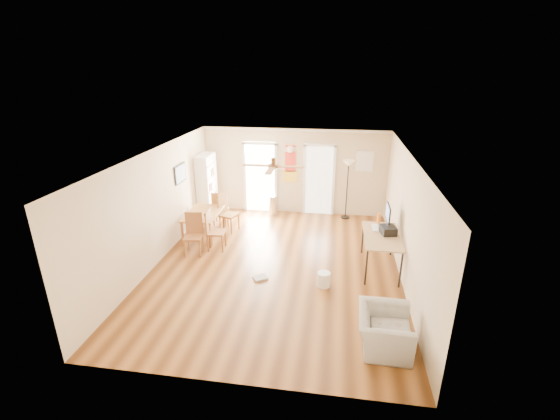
% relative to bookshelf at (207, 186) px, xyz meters
% --- Properties ---
extents(floor, '(7.00, 7.00, 0.00)m').
position_rel_bookshelf_xyz_m(floor, '(2.54, -2.80, -0.95)').
color(floor, brown).
rests_on(floor, ground).
extents(ceiling, '(5.50, 7.00, 0.00)m').
position_rel_bookshelf_xyz_m(ceiling, '(2.54, -2.80, 1.65)').
color(ceiling, silver).
rests_on(ceiling, floor).
extents(wall_back, '(5.50, 0.04, 2.60)m').
position_rel_bookshelf_xyz_m(wall_back, '(2.54, 0.70, 0.35)').
color(wall_back, beige).
rests_on(wall_back, floor).
extents(wall_front, '(5.50, 0.04, 2.60)m').
position_rel_bookshelf_xyz_m(wall_front, '(2.54, -6.30, 0.35)').
color(wall_front, beige).
rests_on(wall_front, floor).
extents(wall_left, '(0.04, 7.00, 2.60)m').
position_rel_bookshelf_xyz_m(wall_left, '(-0.21, -2.80, 0.35)').
color(wall_left, beige).
rests_on(wall_left, floor).
extents(wall_right, '(0.04, 7.00, 2.60)m').
position_rel_bookshelf_xyz_m(wall_right, '(5.29, -2.80, 0.35)').
color(wall_right, beige).
rests_on(wall_right, floor).
extents(crown_molding, '(5.50, 7.00, 0.08)m').
position_rel_bookshelf_xyz_m(crown_molding, '(2.54, -2.80, 1.61)').
color(crown_molding, white).
rests_on(crown_molding, wall_back).
extents(kitchen_doorway, '(0.90, 0.10, 2.10)m').
position_rel_bookshelf_xyz_m(kitchen_doorway, '(1.49, 0.69, 0.10)').
color(kitchen_doorway, white).
rests_on(kitchen_doorway, wall_back).
extents(bathroom_doorway, '(0.80, 0.10, 2.10)m').
position_rel_bookshelf_xyz_m(bathroom_doorway, '(3.29, 0.69, 0.10)').
color(bathroom_doorway, white).
rests_on(bathroom_doorway, wall_back).
extents(wall_decal, '(0.46, 0.03, 1.10)m').
position_rel_bookshelf_xyz_m(wall_decal, '(2.42, 0.68, 0.60)').
color(wall_decal, red).
rests_on(wall_decal, wall_back).
extents(ac_grille, '(0.50, 0.04, 0.60)m').
position_rel_bookshelf_xyz_m(ac_grille, '(4.59, 0.67, 0.75)').
color(ac_grille, white).
rests_on(ac_grille, wall_back).
extents(framed_poster, '(0.04, 0.66, 0.48)m').
position_rel_bookshelf_xyz_m(framed_poster, '(-0.18, -1.40, 0.75)').
color(framed_poster, black).
rests_on(framed_poster, wall_left).
extents(ceiling_fan, '(1.24, 1.24, 0.20)m').
position_rel_bookshelf_xyz_m(ceiling_fan, '(2.54, -3.10, 1.48)').
color(ceiling_fan, '#593819').
rests_on(ceiling_fan, ceiling).
extents(bookshelf, '(0.63, 0.93, 1.89)m').
position_rel_bookshelf_xyz_m(bookshelf, '(0.00, 0.00, 0.00)').
color(bookshelf, white).
rests_on(bookshelf, floor).
extents(dining_table, '(0.85, 1.40, 0.69)m').
position_rel_bookshelf_xyz_m(dining_table, '(0.39, -1.49, -0.60)').
color(dining_table, '#A87636').
rests_on(dining_table, floor).
extents(dining_chair_right_a, '(0.55, 0.55, 1.04)m').
position_rel_bookshelf_xyz_m(dining_chair_right_a, '(0.94, -0.99, -0.43)').
color(dining_chair_right_a, '#91602F').
rests_on(dining_chair_right_a, floor).
extents(dining_chair_right_b, '(0.45, 0.45, 1.02)m').
position_rel_bookshelf_xyz_m(dining_chair_right_b, '(0.94, -2.15, -0.44)').
color(dining_chair_right_b, '#9C5F32').
rests_on(dining_chair_right_b, floor).
extents(dining_chair_near, '(0.47, 0.47, 1.02)m').
position_rel_bookshelf_xyz_m(dining_chair_near, '(0.48, -2.50, -0.44)').
color(dining_chair_near, '#9C5D32').
rests_on(dining_chair_near, floor).
extents(dining_chair_far, '(0.44, 0.44, 0.98)m').
position_rel_bookshelf_xyz_m(dining_chair_far, '(0.57, -0.56, -0.46)').
color(dining_chair_far, '#9B6832').
rests_on(dining_chair_far, floor).
extents(trash_can, '(0.35, 0.35, 0.61)m').
position_rel_bookshelf_xyz_m(trash_can, '(1.93, 0.40, -0.64)').
color(trash_can, silver).
rests_on(trash_can, floor).
extents(torchiere_lamp, '(0.34, 0.34, 1.76)m').
position_rel_bookshelf_xyz_m(torchiere_lamp, '(4.13, 0.44, -0.07)').
color(torchiere_lamp, black).
rests_on(torchiere_lamp, floor).
extents(computer_desk, '(0.77, 1.54, 0.82)m').
position_rel_bookshelf_xyz_m(computer_desk, '(4.86, -2.56, -0.53)').
color(computer_desk, '#A17F57').
rests_on(computer_desk, floor).
extents(imac, '(0.16, 0.58, 0.54)m').
position_rel_bookshelf_xyz_m(imac, '(5.01, -2.08, 0.15)').
color(imac, black).
rests_on(imac, computer_desk).
extents(keyboard, '(0.14, 0.41, 0.02)m').
position_rel_bookshelf_xyz_m(keyboard, '(4.74, -2.16, -0.11)').
color(keyboard, silver).
rests_on(keyboard, computer_desk).
extents(printer, '(0.37, 0.41, 0.18)m').
position_rel_bookshelf_xyz_m(printer, '(4.99, -2.46, -0.03)').
color(printer, black).
rests_on(printer, computer_desk).
extents(orange_bottle, '(0.10, 0.10, 0.24)m').
position_rel_bookshelf_xyz_m(orange_bottle, '(4.84, -1.83, -0.00)').
color(orange_bottle, orange).
rests_on(orange_bottle, computer_desk).
extents(wastebasket_a, '(0.30, 0.30, 0.31)m').
position_rel_bookshelf_xyz_m(wastebasket_a, '(3.65, -3.48, -0.79)').
color(wastebasket_a, white).
rests_on(wastebasket_a, floor).
extents(floor_cloth, '(0.37, 0.35, 0.04)m').
position_rel_bookshelf_xyz_m(floor_cloth, '(2.29, -3.39, -0.93)').
color(floor_cloth, '#A6A5A0').
rests_on(floor_cloth, floor).
extents(armchair, '(0.88, 1.00, 0.63)m').
position_rel_bookshelf_xyz_m(armchair, '(4.69, -5.17, -0.63)').
color(armchair, '#A5A5A0').
rests_on(armchair, floor).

